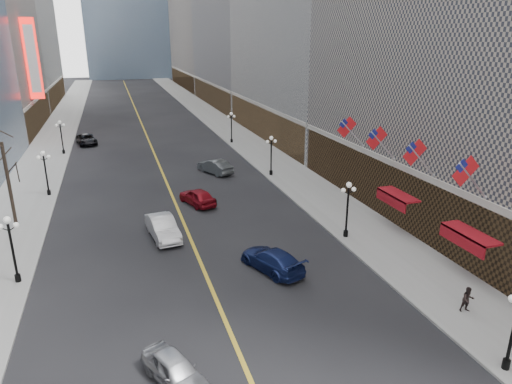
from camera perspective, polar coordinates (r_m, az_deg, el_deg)
sidewalk_east at (r=73.59m, az=-2.17°, el=6.94°), size 6.00×230.00×0.15m
sidewalk_west at (r=71.69m, az=-24.38°, el=4.95°), size 6.00×230.00×0.15m
lane_line at (r=81.08m, az=-13.76°, el=7.47°), size 0.25×200.00×0.02m
streetlamp_east_1 at (r=36.05m, az=11.39°, el=-1.46°), size 1.26×0.44×4.52m
streetlamp_east_2 at (r=51.82m, az=1.91°, el=5.10°), size 1.26×0.44×4.52m
streetlamp_east_3 at (r=68.70m, az=-3.10°, el=8.47°), size 1.26×0.44×4.52m
streetlamp_west_1 at (r=32.67m, az=-28.27°, el=-5.60°), size 1.26×0.44×4.52m
streetlamp_west_2 at (r=49.53m, az=-24.85°, el=2.70°), size 1.26×0.44×4.52m
streetlamp_west_3 at (r=66.99m, az=-23.18°, el=6.73°), size 1.26×0.44×4.52m
flag_2 at (r=30.55m, az=24.92°, el=2.10°), size 2.87×0.12×2.87m
flag_3 at (r=34.26m, az=19.44°, el=4.45°), size 2.87×0.12×2.87m
flag_4 at (r=38.25m, az=15.04°, el=6.29°), size 2.87×0.12×2.87m
flag_5 at (r=42.47m, az=11.47°, el=7.74°), size 2.87×0.12×2.87m
awning_b at (r=32.40m, az=24.96°, el=-4.93°), size 1.40×4.00×0.93m
awning_c at (r=38.18m, az=17.10°, el=-0.50°), size 1.40×4.00×0.93m
theatre_marquee at (r=80.32m, az=-26.18°, el=14.69°), size 2.00×0.55×12.00m
tree_west_far at (r=41.39m, az=-29.00°, el=3.98°), size 3.60×3.60×7.92m
car_nb_near at (r=22.69m, az=-10.08°, el=-21.06°), size 3.21×4.44×1.40m
car_nb_mid at (r=36.93m, az=-11.56°, el=-4.39°), size 2.47×5.37×1.71m
car_nb_far at (r=72.73m, az=-20.41°, el=6.17°), size 3.44×5.73×1.49m
car_sb_near at (r=31.43m, az=2.01°, el=-8.46°), size 3.87×5.68×1.53m
car_sb_mid at (r=43.67m, az=-7.34°, el=-0.57°), size 3.31×5.01×1.59m
car_sb_far at (r=53.63m, az=-5.16°, el=3.20°), size 3.67×5.26×1.64m
ped_east_walk at (r=29.39m, az=24.96°, el=-12.09°), size 0.81×0.54×1.55m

